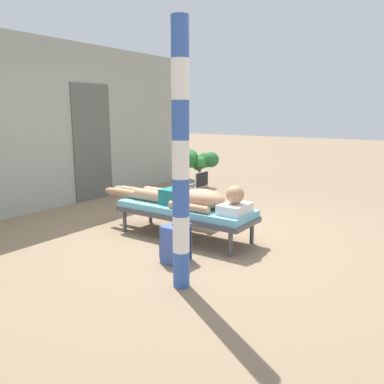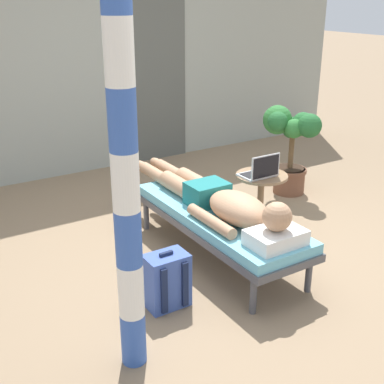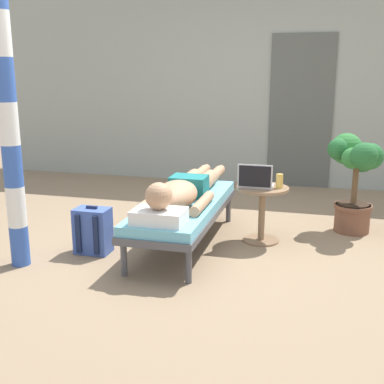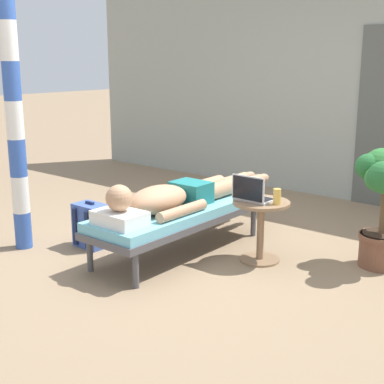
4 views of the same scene
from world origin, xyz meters
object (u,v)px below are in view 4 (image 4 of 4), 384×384
Objects in this scene: backpack at (91,226)px; potted_plant at (384,196)px; lounge_chair at (179,215)px; laptop at (252,194)px; person_reclining at (177,196)px; side_table at (261,220)px; drink_glass at (277,197)px; porch_post at (15,120)px.

potted_plant is at bearing 28.40° from backpack.
lounge_chair is 5.81× the size of laptop.
laptop is 0.32× the size of potted_plant.
lounge_chair is 0.83× the size of person_reclining.
backpack is at bearing -154.33° from side_table.
person_reclining is at bearing 27.35° from backpack.
potted_plant reaches higher than side_table.
potted_plant is (0.82, 0.53, 0.24)m from side_table.
backpack is at bearing -151.21° from lounge_chair.
drink_glass is 0.14× the size of potted_plant.
side_table is 1.23× the size of backpack.
porch_post is at bearing -150.12° from laptop.
drink_glass is 0.06× the size of porch_post.
side_table is at bearing 23.83° from person_reclining.
laptop is at bearing 21.86° from person_reclining.
lounge_chair is 0.83m from backpack.
drink_glass is 0.31× the size of backpack.
potted_plant is (0.88, 0.58, 0.02)m from laptop.
person_reclining is 0.87m from backpack.
laptop is at bearing 19.96° from lounge_chair.
backpack is 0.18× the size of porch_post.
side_table is 1.01m from potted_plant.
porch_post is at bearing -146.38° from person_reclining.
drink_glass reaches higher than backpack.
porch_post is at bearing -148.97° from potted_plant.
potted_plant is 3.17m from porch_post.
laptop is 2.38× the size of drink_glass.
side_table is 1.55m from backpack.
person_reclining is 0.88m from drink_glass.
laptop is (-0.06, -0.05, 0.23)m from side_table.
person_reclining reaches higher than backpack.
drink_glass reaches higher than lounge_chair.
person_reclining is at bearing -90.00° from lounge_chair.
porch_post is (-2.00, -1.07, 0.57)m from drink_glass.
backpack is (-1.54, -0.66, -0.39)m from drink_glass.
person_reclining is at bearing -158.14° from laptop.
porch_post is (-0.46, -0.41, 0.96)m from backpack.
lounge_chair is 1.64m from porch_post.
laptop reaches higher than side_table.
side_table is at bearing 30.27° from porch_post.
drink_glass is 0.86m from potted_plant.
porch_post reaches higher than backpack.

